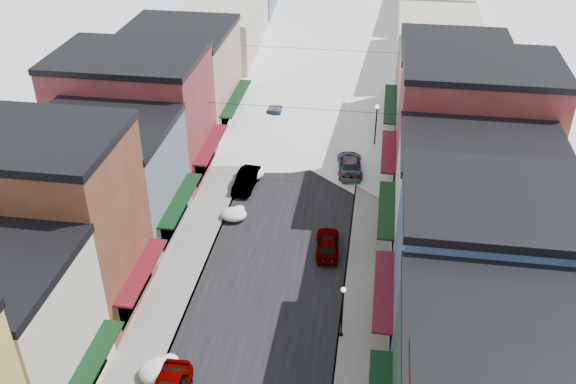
% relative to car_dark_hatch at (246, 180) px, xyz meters
% --- Properties ---
extents(road, '(10.00, 160.00, 0.01)m').
position_rel_car_dark_hatch_xyz_m(road, '(4.30, 23.34, -0.71)').
color(road, black).
rests_on(road, ground).
extents(sidewalk_left, '(3.20, 160.00, 0.15)m').
position_rel_car_dark_hatch_xyz_m(sidewalk_left, '(-2.30, 23.34, -0.64)').
color(sidewalk_left, gray).
rests_on(sidewalk_left, ground).
extents(sidewalk_right, '(3.20, 160.00, 0.15)m').
position_rel_car_dark_hatch_xyz_m(sidewalk_right, '(10.90, 23.34, -0.64)').
color(sidewalk_right, gray).
rests_on(sidewalk_right, ground).
extents(curb_left, '(0.10, 160.00, 0.15)m').
position_rel_car_dark_hatch_xyz_m(curb_left, '(-0.75, 23.34, -0.64)').
color(curb_left, slate).
rests_on(curb_left, ground).
extents(curb_right, '(0.10, 160.00, 0.15)m').
position_rel_car_dark_hatch_xyz_m(curb_right, '(9.35, 23.34, -0.64)').
color(curb_right, slate).
rests_on(curb_right, ground).
extents(bldg_l_brick_near, '(12.30, 8.20, 12.50)m').
position_rel_car_dark_hatch_xyz_m(bldg_l_brick_near, '(-9.39, -16.16, 5.55)').
color(bldg_l_brick_near, brown).
rests_on(bldg_l_brick_near, ground).
extents(bldg_l_grayblue, '(11.30, 9.20, 9.00)m').
position_rel_car_dark_hatch_xyz_m(bldg_l_grayblue, '(-8.89, -7.66, 3.80)').
color(bldg_l_grayblue, slate).
rests_on(bldg_l_grayblue, ground).
extents(bldg_l_brick_far, '(13.30, 9.20, 11.00)m').
position_rel_car_dark_hatch_xyz_m(bldg_l_brick_far, '(-9.89, 1.34, 4.79)').
color(bldg_l_brick_far, maroon).
rests_on(bldg_l_brick_far, ground).
extents(bldg_l_tan, '(11.30, 11.20, 10.00)m').
position_rel_car_dark_hatch_xyz_m(bldg_l_tan, '(-8.89, 11.34, 4.29)').
color(bldg_l_tan, tan).
rests_on(bldg_l_tan, ground).
extents(bldg_r_blue, '(11.30, 9.20, 10.50)m').
position_rel_car_dark_hatch_xyz_m(bldg_r_blue, '(17.49, -15.66, 4.55)').
color(bldg_r_blue, '#3A5583').
rests_on(bldg_r_blue, ground).
extents(bldg_r_cream, '(12.30, 9.20, 9.00)m').
position_rel_car_dark_hatch_xyz_m(bldg_r_cream, '(17.99, -6.66, 3.80)').
color(bldg_r_cream, beige).
rests_on(bldg_r_cream, ground).
extents(bldg_r_brick_far, '(13.30, 9.20, 11.50)m').
position_rel_car_dark_hatch_xyz_m(bldg_r_brick_far, '(18.49, 2.34, 5.04)').
color(bldg_r_brick_far, maroon).
rests_on(bldg_r_brick_far, ground).
extents(bldg_r_tan, '(11.30, 11.20, 9.50)m').
position_rel_car_dark_hatch_xyz_m(bldg_r_tan, '(17.49, 12.34, 4.04)').
color(bldg_r_tan, '#937561').
rests_on(bldg_r_tan, ground).
extents(overhead_cables, '(16.40, 15.04, 0.04)m').
position_rel_car_dark_hatch_xyz_m(overhead_cables, '(4.30, 10.84, 5.49)').
color(overhead_cables, black).
rests_on(overhead_cables, ground).
extents(car_dark_hatch, '(1.82, 4.42, 1.42)m').
position_rel_car_dark_hatch_xyz_m(car_dark_hatch, '(0.00, 0.00, 0.00)').
color(car_dark_hatch, black).
rests_on(car_dark_hatch, ground).
extents(car_silver_wagon, '(2.56, 5.77, 1.65)m').
position_rel_car_dark_hatch_xyz_m(car_silver_wagon, '(0.27, 12.63, 0.11)').
color(car_silver_wagon, '#9DA0A5').
rests_on(car_silver_wagon, ground).
extents(car_gray_suv, '(2.02, 4.31, 1.43)m').
position_rel_car_dark_hatch_xyz_m(car_gray_suv, '(7.81, -8.11, 0.00)').
color(car_gray_suv, '#999CA1').
rests_on(car_gray_suv, ground).
extents(car_black_sedan, '(2.71, 5.44, 1.52)m').
position_rel_car_dark_hatch_xyz_m(car_black_sedan, '(8.60, 3.99, 0.05)').
color(car_black_sedan, black).
rests_on(car_black_sedan, ground).
extents(car_lane_silver, '(1.62, 4.00, 1.36)m').
position_rel_car_dark_hatch_xyz_m(car_lane_silver, '(2.99, 22.80, -0.03)').
color(car_lane_silver, '#9D9FA4').
rests_on(car_lane_silver, ground).
extents(car_lane_white, '(2.74, 5.61, 1.53)m').
position_rel_car_dark_hatch_xyz_m(car_lane_white, '(4.91, 24.99, 0.05)').
color(car_lane_white, '#BABABC').
rests_on(car_lane_white, ground).
extents(streetlamp_near, '(0.32, 0.32, 3.84)m').
position_rel_car_dark_hatch_xyz_m(streetlamp_near, '(9.50, -16.78, 1.86)').
color(streetlamp_near, black).
rests_on(streetlamp_near, sidewalk_right).
extents(streetlamp_far, '(0.40, 0.40, 4.80)m').
position_rel_car_dark_hatch_xyz_m(streetlamp_far, '(10.64, 7.89, 2.47)').
color(streetlamp_far, black).
rests_on(streetlamp_far, sidewalk_right).
extents(snow_pile_near, '(2.43, 2.70, 1.03)m').
position_rel_car_dark_hatch_xyz_m(snow_pile_near, '(-0.58, -21.58, -0.22)').
color(snow_pile_near, white).
rests_on(snow_pile_near, ground).
extents(snow_pile_mid, '(2.10, 2.49, 0.89)m').
position_rel_car_dark_hatch_xyz_m(snow_pile_mid, '(0.02, -4.88, -0.29)').
color(snow_pile_mid, white).
rests_on(snow_pile_mid, ground).
extents(snow_pile_far, '(2.49, 2.73, 1.05)m').
position_rel_car_dark_hatch_xyz_m(snow_pile_far, '(0.02, 1.60, -0.21)').
color(snow_pile_far, white).
rests_on(snow_pile_far, ground).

